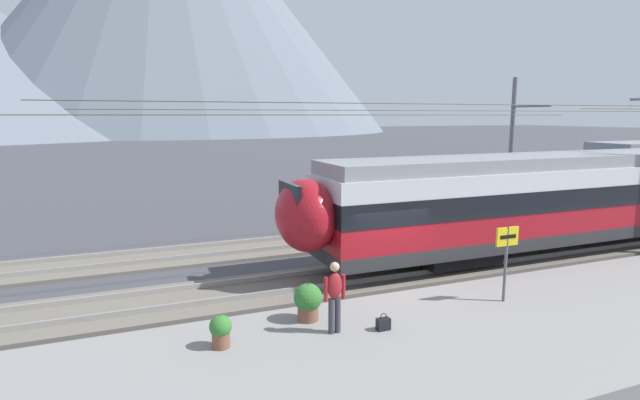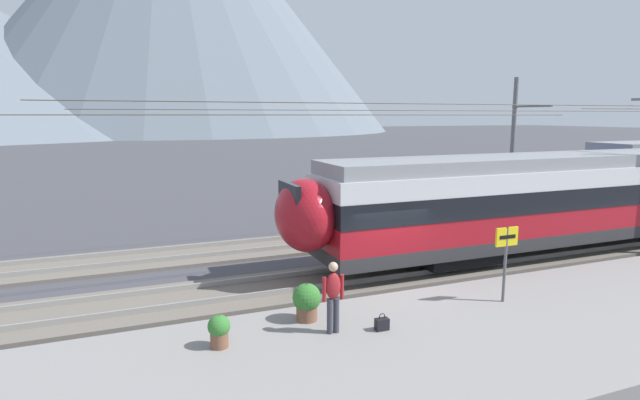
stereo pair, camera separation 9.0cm
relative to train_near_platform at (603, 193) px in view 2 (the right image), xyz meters
The scene contains 11 objects.
ground_plane 10.76m from the train_near_platform, behind, with size 400.00×400.00×0.00m, color #424247.
platform_slab 11.93m from the train_near_platform, 152.94° to the right, with size 120.00×6.06×0.34m, color gray.
track_near 10.68m from the train_near_platform, behind, with size 120.00×3.00×0.28m.
track_far 11.72m from the train_near_platform, 155.31° to the left, with size 120.00×3.00×0.28m.
train_near_platform is the anchor object (origin of this frame).
catenary_mast_far_side 7.39m from the train_near_platform, 75.26° to the left, with size 42.58×2.64×7.27m.
platform_sign 9.39m from the train_near_platform, 154.54° to the right, with size 0.70×0.08×2.04m.
passenger_walking 14.17m from the train_near_platform, 162.92° to the right, with size 0.53×0.22×1.69m.
handbag_beside_passenger 13.28m from the train_near_platform, 160.28° to the right, with size 0.32×0.18×0.41m.
potted_plant_platform_edge 14.27m from the train_near_platform, 166.80° to the right, with size 0.70×0.70×0.93m.
potted_plant_by_shelter 16.63m from the train_near_platform, 166.34° to the right, with size 0.49×0.49×0.72m.
Camera 2 is at (-7.41, -13.10, 5.30)m, focal length 28.30 mm.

